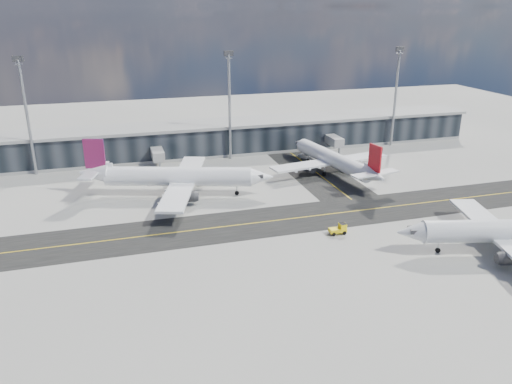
# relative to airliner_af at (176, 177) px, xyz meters

# --- Properties ---
(ground) EXTENTS (300.00, 300.00, 0.00)m
(ground) POSITION_rel_airliner_af_xyz_m (18.20, -23.95, -4.21)
(ground) COLOR gray
(ground) RESTS_ON ground
(taxiway_lanes) EXTENTS (180.00, 63.00, 0.03)m
(taxiway_lanes) POSITION_rel_airliner_af_xyz_m (22.11, -13.21, -4.20)
(taxiway_lanes) COLOR black
(taxiway_lanes) RESTS_ON ground
(terminal_concourse) EXTENTS (152.00, 19.80, 8.80)m
(terminal_concourse) POSITION_rel_airliner_af_xyz_m (18.24, 30.98, -0.12)
(terminal_concourse) COLOR black
(terminal_concourse) RESTS_ON ground
(floodlight_masts) EXTENTS (102.50, 0.70, 28.90)m
(floodlight_masts) POSITION_rel_airliner_af_xyz_m (18.20, 24.05, 11.40)
(floodlight_masts) COLOR gray
(floodlight_masts) RESTS_ON ground
(airliner_af) EXTENTS (42.12, 36.32, 12.73)m
(airliner_af) POSITION_rel_airliner_af_xyz_m (0.00, 0.00, 0.00)
(airliner_af) COLOR white
(airliner_af) RESTS_ON ground
(airliner_redtail) EXTENTS (32.59, 38.05, 11.29)m
(airliner_redtail) POSITION_rel_airliner_af_xyz_m (39.75, 3.56, -0.48)
(airliner_redtail) COLOR white
(airliner_redtail) RESTS_ON ground
(airliner_near) EXTENTS (38.93, 33.48, 11.66)m
(airliner_near) POSITION_rel_airliner_af_xyz_m (50.99, -43.77, -0.35)
(airliner_near) COLOR silver
(airliner_near) RESTS_ON ground
(baggage_tug) EXTENTS (3.21, 1.67, 2.00)m
(baggage_tug) POSITION_rel_airliner_af_xyz_m (26.04, -29.03, -3.21)
(baggage_tug) COLOR yellow
(baggage_tug) RESTS_ON ground
(service_van) EXTENTS (5.47, 5.90, 1.54)m
(service_van) POSITION_rel_airliner_af_xyz_m (38.76, 17.77, -3.44)
(service_van) COLOR white
(service_van) RESTS_ON ground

